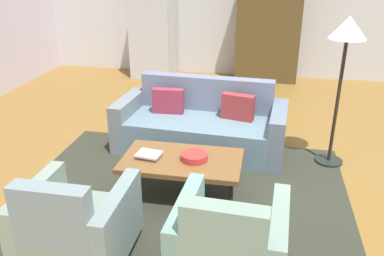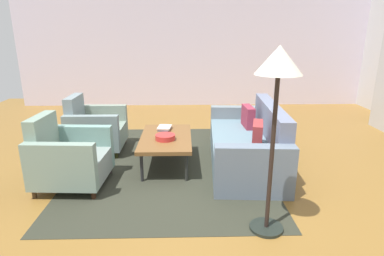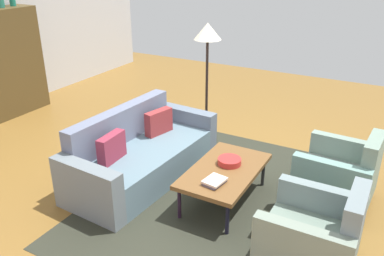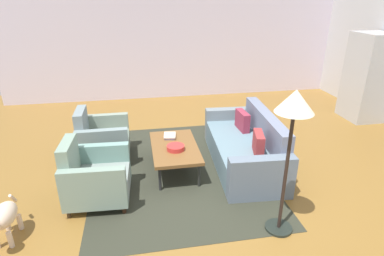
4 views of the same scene
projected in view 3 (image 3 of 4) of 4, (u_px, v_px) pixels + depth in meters
ground_plane at (201, 174)px, 5.18m from camera, size 10.35×10.35×0.00m
area_rug at (220, 199)px, 4.67m from camera, size 3.40×2.60×0.01m
couch at (139, 155)px, 5.06m from camera, size 2.15×1.03×0.86m
coffee_table at (225, 172)px, 4.49m from camera, size 1.20×0.70×0.42m
armchair_left at (317, 238)px, 3.51m from camera, size 0.80×0.80×0.88m
armchair_right at (342, 176)px, 4.47m from camera, size 0.84×0.84×0.88m
fruit_bowl at (229, 161)px, 4.56m from camera, size 0.27×0.27×0.07m
book_stack at (215, 181)px, 4.18m from camera, size 0.26×0.22×0.05m
cabinet at (5, 63)px, 6.85m from camera, size 1.20×0.51×1.80m
floor_lamp at (207, 42)px, 5.79m from camera, size 0.40×0.40×1.72m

